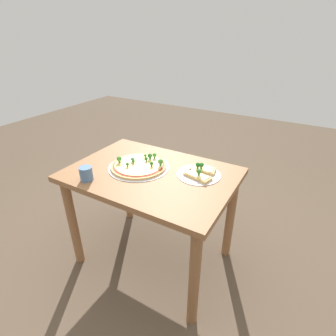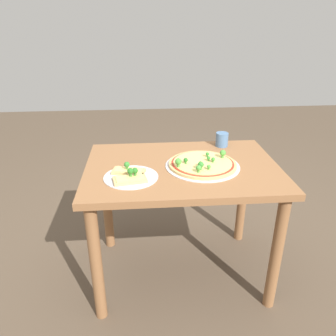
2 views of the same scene
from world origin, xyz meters
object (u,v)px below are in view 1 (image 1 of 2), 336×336
at_px(pizza_tray_slice, 200,173).
at_px(pizza_tray_whole, 139,165).
at_px(dining_table, 152,188).
at_px(drinking_cup, 86,174).

bearing_deg(pizza_tray_slice, pizza_tray_whole, 15.39).
relative_size(dining_table, pizza_tray_whole, 2.61).
relative_size(pizza_tray_slice, drinking_cup, 3.20).
bearing_deg(pizza_tray_whole, drinking_cup, 59.36).
bearing_deg(drinking_cup, dining_table, -135.71).
xyz_separation_m(dining_table, pizza_tray_whole, (0.11, -0.02, 0.13)).
relative_size(dining_table, pizza_tray_slice, 3.80).
distance_m(dining_table, pizza_tray_slice, 0.33).
bearing_deg(drinking_cup, pizza_tray_whole, -120.64).
bearing_deg(drinking_cup, pizza_tray_slice, -144.46).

